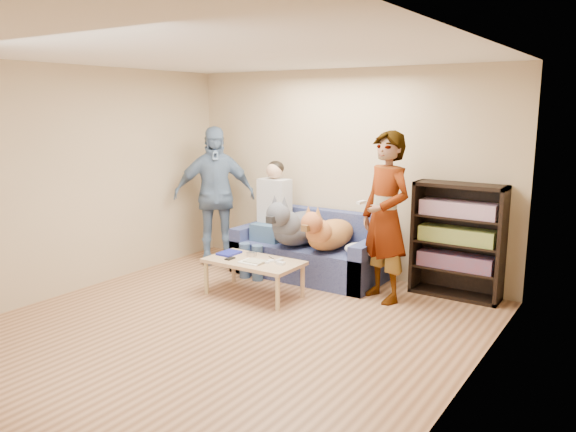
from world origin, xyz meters
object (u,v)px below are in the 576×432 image
Objects in this scene: person_standing_left at (214,195)px; bookshelf at (458,238)px; notebook_blue at (229,253)px; coffee_table at (254,264)px; person_standing_right at (386,217)px; dog_gray at (296,226)px; dog_tan at (327,233)px; camera_silver at (252,254)px; sofa at (310,254)px; person_seated at (270,213)px.

person_standing_left is 3.27m from bookshelf.
notebook_blue is 0.24× the size of coffee_table.
person_standing_left is (-2.60, 0.16, -0.00)m from person_standing_right.
person_standing_right is 1.47× the size of dog_gray.
person_standing_left reaches higher than notebook_blue.
dog_tan is (0.44, 0.00, -0.03)m from dog_gray.
camera_silver is at bearing -130.60° from dog_tan.
person_standing_right reaches higher than bookshelf.
sofa reaches higher than notebook_blue.
sofa is at bearing -172.60° from bookshelf.
person_seated reaches higher than sofa.
person_seated is at bearing 114.25° from coffee_table.
person_standing_left is at bearing 146.75° from coffee_table.
person_seated is at bearing 175.15° from dog_tan.
notebook_blue is 0.20× the size of bookshelf.
dog_gray is 0.44m from dog_tan.
person_seated is (-0.54, -0.13, 0.49)m from sofa.
camera_silver is at bearing -150.78° from bookshelf.
sofa is (0.25, 0.91, -0.16)m from camera_silver.
notebook_blue is 1.20m from dog_tan.
person_standing_right is 1.28m from dog_gray.
sofa is (1.44, 0.17, -0.66)m from person_standing_left.
person_seated reaches higher than coffee_table.
person_seated is (0.90, 0.05, -0.16)m from person_standing_left.
sofa is at bearing 13.31° from person_seated.
person_standing_left reaches higher than dog_tan.
notebook_blue is 0.18× the size of person_seated.
coffee_table is (0.41, -0.90, -0.40)m from person_seated.
notebook_blue is 0.29m from camera_silver.
person_standing_right reaches higher than notebook_blue.
bookshelf reaches higher than notebook_blue.
camera_silver is at bearing -103.27° from dog_gray.
bookshelf is (1.93, 1.27, 0.31)m from coffee_table.
camera_silver is 0.96m from sofa.
coffee_table is at bearing -77.41° from person_standing_left.
dog_gray reaches higher than camera_silver.
notebook_blue is (-1.69, -0.65, -0.51)m from person_standing_right.
dog_gray is (-0.08, -0.21, 0.39)m from sofa.
sofa is 0.74m from person_seated.
person_standing_right is 1.61× the size of dog_tan.
dog_tan is 1.51m from bookshelf.
sofa is 1.04m from coffee_table.
camera_silver is at bearing 14.04° from notebook_blue.
person_standing_right reaches higher than sofa.
camera_silver is 0.06× the size of sofa.
bookshelf is (1.44, 0.44, 0.04)m from dog_tan.
person_seated is 0.47m from dog_gray.
coffee_table is (-0.49, -0.83, -0.26)m from dog_tan.
person_standing_right is 17.12× the size of camera_silver.
camera_silver is at bearing -105.21° from sofa.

